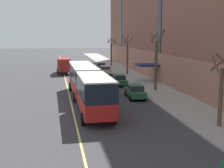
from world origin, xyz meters
TOP-DOWN VIEW (x-y plane):
  - ground_plane at (0.00, 0.00)m, footprint 260.00×260.00m
  - sidewalk at (9.52, 3.00)m, footprint 5.18×160.00m
  - city_bus at (0.06, 1.23)m, footprint 3.10×19.36m
  - parked_car_darkgray_0 at (5.72, 30.71)m, footprint 2.00×4.67m
  - parked_car_green_2 at (5.63, 11.88)m, footprint 1.90×4.60m
  - parked_car_green_4 at (5.68, 2.75)m, footprint 2.03×4.57m
  - parked_car_champagne_5 at (5.60, 24.14)m, footprint 2.05×4.45m
  - box_truck at (-1.67, 26.40)m, footprint 2.49×6.59m
  - street_tree_near_corner at (9.25, -9.41)m, footprint 1.63×1.67m
  - street_tree_mid_block at (9.28, 6.45)m, footprint 1.54×1.51m
  - street_tree_far_uptown at (9.25, 22.24)m, footprint 1.90×1.85m
  - street_tree_far_downtown at (9.28, 38.06)m, footprint 1.84×1.84m
  - lane_centerline at (-1.64, 3.00)m, footprint 0.16×140.00m

SIDE VIEW (x-z plane):
  - ground_plane at x=0.00m, z-range 0.00..0.00m
  - lane_centerline at x=-1.64m, z-range 0.00..0.01m
  - sidewalk at x=9.52m, z-range 0.00..0.15m
  - parked_car_green_4 at x=5.68m, z-range 0.00..1.56m
  - parked_car_champagne_5 at x=5.60m, z-range 0.00..1.56m
  - parked_car_green_2 at x=5.63m, z-range 0.00..1.56m
  - parked_car_darkgray_0 at x=5.72m, z-range 0.00..1.56m
  - box_truck at x=-1.67m, z-range 0.21..3.05m
  - city_bus at x=0.06m, z-range 0.29..3.95m
  - street_tree_near_corner at x=9.25m, z-range 0.14..5.88m
  - street_tree_far_downtown at x=9.28m, z-range 0.31..6.54m
  - street_tree_far_uptown at x=9.25m, z-range -0.01..7.25m
  - street_tree_mid_block at x=9.28m, z-range -0.05..7.63m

